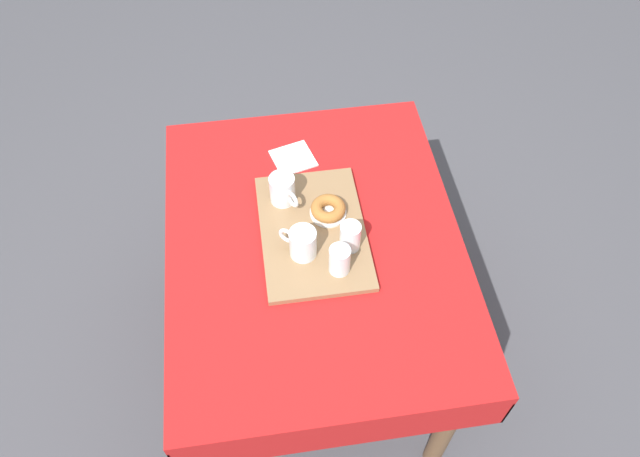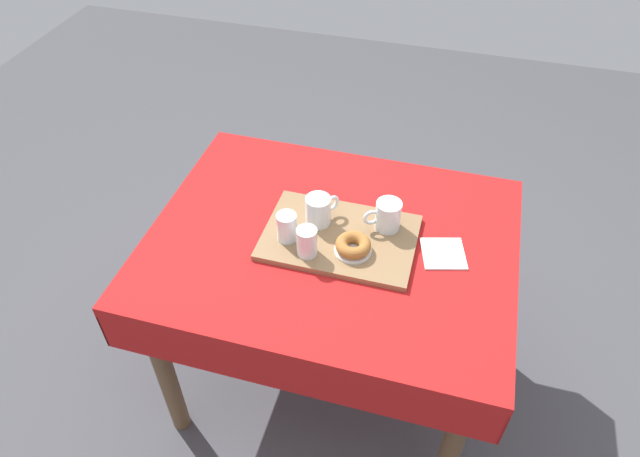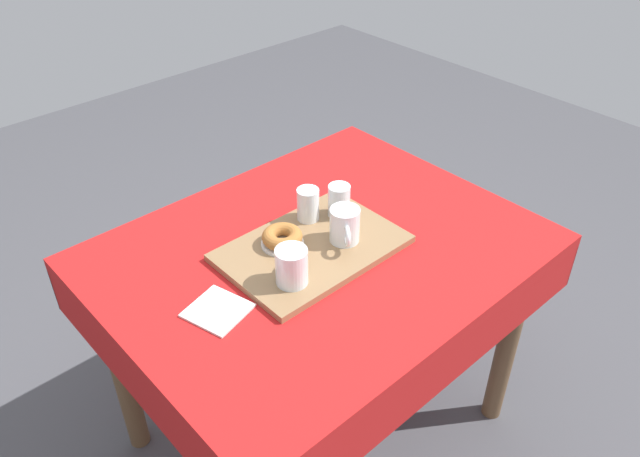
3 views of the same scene
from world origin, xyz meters
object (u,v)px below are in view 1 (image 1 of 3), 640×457
object	(u,v)px
sugar_donut_left	(328,209)
dining_table	(314,260)
water_glass_far	(340,261)
serving_tray	(314,231)
donut_plate_left	(328,213)
paper_napkin	(293,158)
water_glass_near	(350,238)
tea_mug_right	(283,190)
tea_mug_left	(302,244)

from	to	relation	value
sugar_donut_left	dining_table	bearing A→B (deg)	-34.35
dining_table	water_glass_far	distance (m)	0.22
serving_tray	dining_table	bearing A→B (deg)	-4.15
dining_table	serving_tray	xyz separation A→B (m)	(-0.03, 0.00, 0.12)
dining_table	donut_plate_left	distance (m)	0.16
donut_plate_left	paper_napkin	distance (m)	0.28
water_glass_near	water_glass_far	world-z (taller)	same
donut_plate_left	dining_table	bearing A→B (deg)	-34.35
water_glass_far	paper_napkin	xyz separation A→B (m)	(-0.47, -0.08, -0.06)
serving_tray	tea_mug_right	xyz separation A→B (m)	(-0.13, -0.08, 0.06)
tea_mug_right	paper_napkin	world-z (taller)	tea_mug_right
water_glass_near	donut_plate_left	bearing A→B (deg)	-161.04
serving_tray	tea_mug_right	bearing A→B (deg)	-149.39
donut_plate_left	paper_napkin	bearing A→B (deg)	-163.48
dining_table	serving_tray	size ratio (longest dim) A/B	2.43
serving_tray	water_glass_far	world-z (taller)	water_glass_far
water_glass_near	water_glass_far	bearing A→B (deg)	-29.99
dining_table	tea_mug_right	distance (m)	0.25
tea_mug_left	water_glass_far	world-z (taller)	tea_mug_left
water_glass_near	water_glass_far	xyz separation A→B (m)	(0.08, -0.04, 0.00)
water_glass_far	sugar_donut_left	xyz separation A→B (m)	(-0.21, -0.00, -0.02)
tea_mug_right	donut_plate_left	world-z (taller)	tea_mug_right
sugar_donut_left	water_glass_far	bearing A→B (deg)	0.19
dining_table	paper_napkin	bearing A→B (deg)	-176.18
donut_plate_left	paper_napkin	xyz separation A→B (m)	(-0.27, -0.08, -0.02)
dining_table	sugar_donut_left	size ratio (longest dim) A/B	10.57
donut_plate_left	tea_mug_left	bearing A→B (deg)	-35.77
tea_mug_left	water_glass_near	world-z (taller)	tea_mug_left
water_glass_near	paper_napkin	world-z (taller)	water_glass_near
water_glass_near	tea_mug_right	bearing A→B (deg)	-139.67
tea_mug_left	water_glass_far	xyz separation A→B (m)	(0.07, 0.10, -0.00)
water_glass_near	sugar_donut_left	world-z (taller)	water_glass_near
sugar_donut_left	paper_napkin	size ratio (longest dim) A/B	0.82
sugar_donut_left	tea_mug_left	bearing A→B (deg)	-35.77
dining_table	donut_plate_left	world-z (taller)	donut_plate_left
dining_table	donut_plate_left	size ratio (longest dim) A/B	10.02
tea_mug_left	paper_napkin	xyz separation A→B (m)	(-0.40, 0.02, -0.06)
tea_mug_left	water_glass_near	distance (m)	0.14
water_glass_far	dining_table	bearing A→B (deg)	-156.02
dining_table	water_glass_far	size ratio (longest dim) A/B	12.13
tea_mug_left	paper_napkin	size ratio (longest dim) A/B	0.83
water_glass_far	tea_mug_right	bearing A→B (deg)	-155.07
dining_table	serving_tray	bearing A→B (deg)	175.85
water_glass_near	paper_napkin	bearing A→B (deg)	-162.67
donut_plate_left	serving_tray	bearing A→B (deg)	-44.38
donut_plate_left	sugar_donut_left	world-z (taller)	sugar_donut_left
serving_tray	tea_mug_right	distance (m)	0.16
tea_mug_right	water_glass_far	world-z (taller)	tea_mug_right
tea_mug_right	water_glass_near	size ratio (longest dim) A/B	1.22
dining_table	water_glass_near	size ratio (longest dim) A/B	12.13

